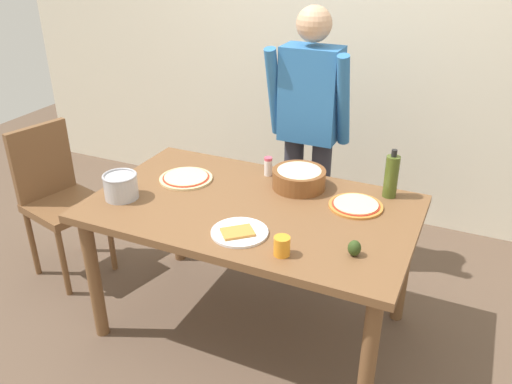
# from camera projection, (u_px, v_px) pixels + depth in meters

# --- Properties ---
(ground) EXTENTS (8.00, 8.00, 0.00)m
(ground) POSITION_uv_depth(u_px,v_px,m) (252.00, 324.00, 2.95)
(ground) COLOR brown
(wall_back) EXTENTS (5.60, 0.10, 2.60)m
(wall_back) POSITION_uv_depth(u_px,v_px,m) (348.00, 38.00, 3.66)
(wall_back) COLOR silver
(wall_back) RESTS_ON ground
(dining_table) EXTENTS (1.60, 0.96, 0.76)m
(dining_table) POSITION_uv_depth(u_px,v_px,m) (252.00, 221.00, 2.65)
(dining_table) COLOR brown
(dining_table) RESTS_ON ground
(person_cook) EXTENTS (0.49, 0.25, 1.62)m
(person_cook) POSITION_uv_depth(u_px,v_px,m) (309.00, 125.00, 3.13)
(person_cook) COLOR #2D2D38
(person_cook) RESTS_ON ground
(chair_wooden_left) EXTENTS (0.49, 0.49, 0.95)m
(chair_wooden_left) POSITION_uv_depth(u_px,v_px,m) (57.00, 193.00, 3.21)
(chair_wooden_left) COLOR brown
(chair_wooden_left) RESTS_ON ground
(pizza_raw_on_board) EXTENTS (0.29, 0.29, 0.02)m
(pizza_raw_on_board) POSITION_uv_depth(u_px,v_px,m) (186.00, 178.00, 2.87)
(pizza_raw_on_board) COLOR beige
(pizza_raw_on_board) RESTS_ON dining_table
(pizza_cooked_on_tray) EXTENTS (0.27, 0.27, 0.02)m
(pizza_cooked_on_tray) POSITION_uv_depth(u_px,v_px,m) (356.00, 205.00, 2.59)
(pizza_cooked_on_tray) COLOR #C67A33
(pizza_cooked_on_tray) RESTS_ON dining_table
(plate_with_slice) EXTENTS (0.26, 0.26, 0.02)m
(plate_with_slice) POSITION_uv_depth(u_px,v_px,m) (239.00, 232.00, 2.36)
(plate_with_slice) COLOR white
(plate_with_slice) RESTS_ON dining_table
(popcorn_bowl) EXTENTS (0.28, 0.28, 0.11)m
(popcorn_bowl) POSITION_uv_depth(u_px,v_px,m) (299.00, 177.00, 2.76)
(popcorn_bowl) COLOR brown
(popcorn_bowl) RESTS_ON dining_table
(olive_oil_bottle) EXTENTS (0.07, 0.07, 0.26)m
(olive_oil_bottle) POSITION_uv_depth(u_px,v_px,m) (391.00, 176.00, 2.65)
(olive_oil_bottle) COLOR #47561E
(olive_oil_bottle) RESTS_ON dining_table
(steel_pot) EXTENTS (0.17, 0.17, 0.13)m
(steel_pot) POSITION_uv_depth(u_px,v_px,m) (121.00, 186.00, 2.65)
(steel_pot) COLOR #B7B7BC
(steel_pot) RESTS_ON dining_table
(cup_orange) EXTENTS (0.07, 0.07, 0.08)m
(cup_orange) POSITION_uv_depth(u_px,v_px,m) (282.00, 246.00, 2.20)
(cup_orange) COLOR orange
(cup_orange) RESTS_ON dining_table
(salt_shaker) EXTENTS (0.04, 0.04, 0.11)m
(salt_shaker) POSITION_uv_depth(u_px,v_px,m) (268.00, 166.00, 2.90)
(salt_shaker) COLOR white
(salt_shaker) RESTS_ON dining_table
(avocado) EXTENTS (0.06, 0.06, 0.07)m
(avocado) POSITION_uv_depth(u_px,v_px,m) (354.00, 248.00, 2.20)
(avocado) COLOR #2D4219
(avocado) RESTS_ON dining_table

